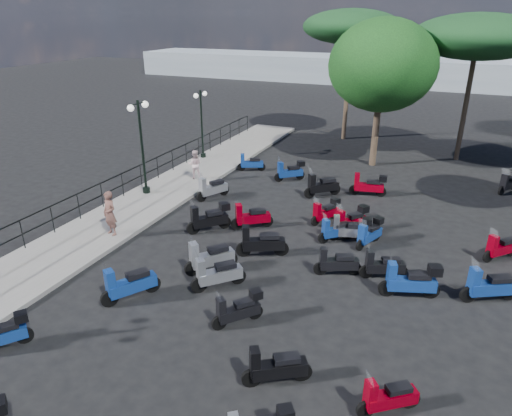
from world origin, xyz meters
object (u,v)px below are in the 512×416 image
at_px(scooter_13, 217,274).
at_px(scooter_20, 383,266).
at_px(pedestrian_far, 195,164).
at_px(scooter_8, 261,243).
at_px(broadleaf_tree, 382,66).
at_px(scooter_19, 275,368).
at_px(scooter_30, 337,263).
at_px(pine_2, 352,27).
at_px(scooter_14, 238,310).
at_px(scooter_29, 509,183).
at_px(woman, 110,213).
at_px(scooter_18, 388,398).
at_px(scooter_2, 210,258).
at_px(scooter_5, 251,163).
at_px(scooter_7, 129,285).
at_px(scooter_11, 290,171).
at_px(scooter_4, 212,189).
at_px(scooter_22, 336,231).
at_px(scooter_16, 351,221).
at_px(scooter_9, 251,217).
at_px(scooter_10, 326,212).
at_px(pine_0, 478,37).
at_px(scooter_1, 0,335).
at_px(lamp_post_2, 202,120).
at_px(scooter_23, 369,185).
at_px(scooter_28, 501,248).
at_px(lamp_post_1, 142,142).
at_px(scooter_21, 370,234).
at_px(scooter_15, 350,229).
at_px(scooter_27, 489,286).
at_px(scooter_3, 209,218).

relative_size(scooter_13, scooter_20, 0.96).
height_order(pedestrian_far, scooter_8, pedestrian_far).
relative_size(pedestrian_far, broadleaf_tree, 0.19).
bearing_deg(scooter_19, scooter_13, 13.03).
height_order(scooter_8, scooter_30, scooter_8).
xyz_separation_m(broadleaf_tree, pine_2, (-2.86, 5.09, 1.71)).
bearing_deg(scooter_14, scooter_29, -77.78).
height_order(woman, scooter_18, woman).
xyz_separation_m(scooter_2, scooter_5, (-3.03, 10.06, -0.09)).
distance_m(scooter_19, scooter_20, 5.82).
relative_size(scooter_19, scooter_30, 0.98).
xyz_separation_m(scooter_7, scooter_13, (2.10, 1.57, -0.02)).
relative_size(scooter_11, scooter_14, 1.05).
xyz_separation_m(scooter_4, scooter_22, (6.25, -1.91, -0.07)).
xyz_separation_m(scooter_4, scooter_7, (1.61, -8.06, 0.03)).
xyz_separation_m(pedestrian_far, scooter_16, (8.53, -2.79, -0.38)).
height_order(scooter_5, scooter_9, scooter_9).
bearing_deg(scooter_10, broadleaf_tree, -63.29).
bearing_deg(pine_0, scooter_1, -114.44).
height_order(lamp_post_2, scooter_23, lamp_post_2).
height_order(scooter_9, scooter_20, scooter_9).
bearing_deg(broadleaf_tree, scooter_13, -98.27).
xyz_separation_m(scooter_4, pine_2, (2.96, 13.15, 6.58)).
xyz_separation_m(scooter_14, scooter_28, (6.75, 6.83, -0.02)).
xyz_separation_m(scooter_7, scooter_23, (4.88, 11.27, -0.00)).
height_order(woman, scooter_5, woman).
relative_size(scooter_1, scooter_18, 1.05).
bearing_deg(scooter_9, scooter_22, -122.66).
relative_size(lamp_post_1, scooter_23, 2.54).
height_order(scooter_13, scooter_30, scooter_13).
bearing_deg(scooter_21, scooter_29, -100.70).
relative_size(scooter_19, scooter_22, 1.21).
bearing_deg(scooter_10, scooter_15, 164.39).
bearing_deg(scooter_27, scooter_11, 20.19).
bearing_deg(broadleaf_tree, scooter_8, -97.84).
xyz_separation_m(lamp_post_1, scooter_29, (15.52, 7.19, -2.10)).
bearing_deg(scooter_16, scooter_22, 105.26).
distance_m(scooter_13, scooter_22, 5.24).
distance_m(scooter_2, scooter_27, 8.52).
relative_size(lamp_post_2, scooter_22, 3.19).
bearing_deg(scooter_7, scooter_18, -157.58).
bearing_deg(broadleaf_tree, lamp_post_2, -162.46).
bearing_deg(scooter_23, scooter_21, 179.64).
bearing_deg(scooter_29, scooter_2, 83.28).
height_order(pedestrian_far, scooter_3, pedestrian_far).
bearing_deg(scooter_30, scooter_29, -51.88).
height_order(pedestrian_far, scooter_11, pedestrian_far).
bearing_deg(scooter_19, broadleaf_tree, -29.69).
bearing_deg(lamp_post_1, lamp_post_2, 96.46).
distance_m(scooter_7, scooter_8, 4.73).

